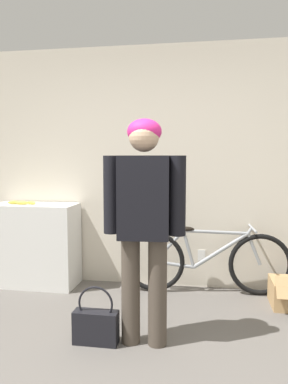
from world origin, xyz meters
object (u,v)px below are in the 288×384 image
object	(u,v)px
bicycle	(206,261)
handbag	(96,325)
person	(144,211)
banana	(22,203)

from	to	relation	value
bicycle	handbag	distance (m)	1.47
person	bicycle	xyz separation A→B (m)	(0.46, 1.15, -0.67)
person	banana	bearing A→B (deg)	141.53
person	handbag	distance (m)	0.94
bicycle	banana	world-z (taller)	banana
bicycle	handbag	world-z (taller)	bicycle
bicycle	banana	xyz separation A→B (m)	(-1.98, -0.10, 0.58)
bicycle	person	bearing A→B (deg)	-115.20
handbag	banana	bearing A→B (deg)	136.12
banana	handbag	distance (m)	1.79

